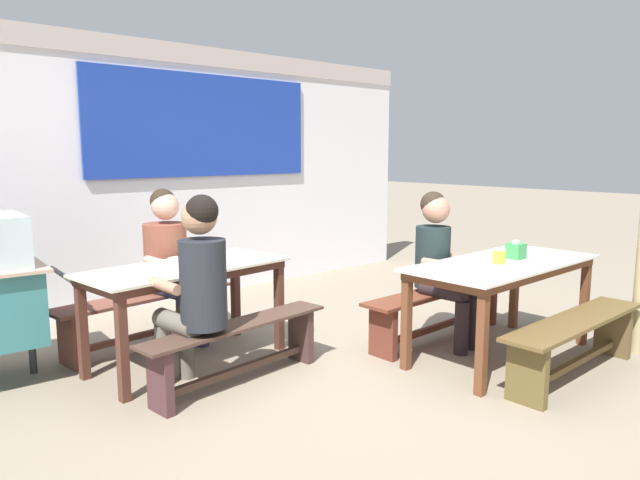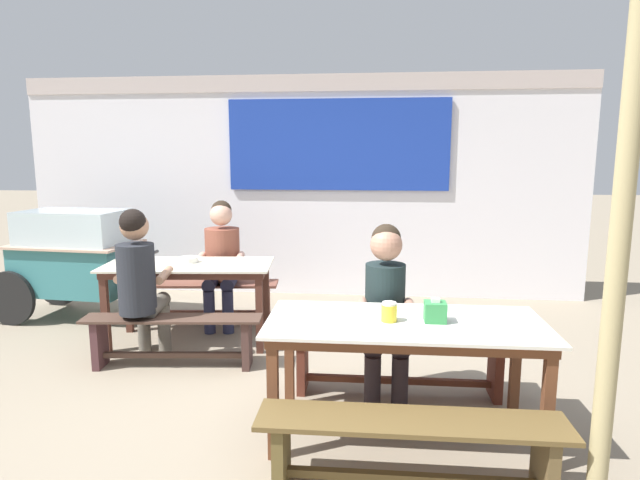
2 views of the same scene
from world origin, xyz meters
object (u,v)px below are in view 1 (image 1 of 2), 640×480
(bench_near_back, at_px, (438,306))
(person_center_facing, at_px, (170,256))
(person_left_back_turned, at_px, (197,283))
(condiment_jar, at_px, (499,256))
(person_right_near_table, at_px, (440,258))
(dining_table_far, at_px, (186,277))
(tissue_box, at_px, (516,251))
(dining_table_near, at_px, (503,271))
(bench_near_front, at_px, (575,338))
(bench_far_front, at_px, (238,346))
(soup_bowl, at_px, (180,261))
(bench_far_back, at_px, (146,312))

(bench_near_back, height_order, person_center_facing, person_center_facing)
(bench_near_back, distance_m, person_left_back_turned, 2.16)
(condiment_jar, bearing_deg, person_right_near_table, 90.99)
(dining_table_far, relative_size, tissue_box, 10.86)
(dining_table_far, bearing_deg, dining_table_near, -37.93)
(bench_near_front, bearing_deg, bench_far_front, 141.26)
(bench_far_front, xyz_separation_m, tissue_box, (1.99, -0.88, 0.54))
(bench_near_back, bearing_deg, person_center_facing, 140.39)
(bench_near_front, xyz_separation_m, person_right_near_table, (-0.11, 1.09, 0.43))
(person_right_near_table, xyz_separation_m, tissue_box, (0.28, -0.50, 0.09))
(dining_table_far, xyz_separation_m, condiment_jar, (1.78, -1.48, 0.14))
(person_right_near_table, bearing_deg, tissue_box, -60.75)
(dining_table_far, relative_size, dining_table_near, 0.94)
(dining_table_far, bearing_deg, person_left_back_turned, -111.98)
(bench_near_front, relative_size, person_left_back_turned, 1.20)
(dining_table_near, bearing_deg, bench_far_front, 154.11)
(bench_near_front, height_order, soup_bowl, soup_bowl)
(bench_far_back, distance_m, bench_near_back, 2.42)
(bench_near_front, relative_size, soup_bowl, 8.81)
(bench_far_front, bearing_deg, bench_near_back, -9.41)
(bench_near_front, bearing_deg, tissue_box, 73.85)
(dining_table_near, xyz_separation_m, bench_near_back, (-0.01, 0.58, -0.38))
(bench_near_front, xyz_separation_m, person_left_back_turned, (-2.10, 1.51, 0.46))
(bench_near_front, bearing_deg, bench_near_back, 90.73)
(dining_table_far, bearing_deg, bench_near_front, -47.34)
(dining_table_near, height_order, tissue_box, tissue_box)
(bench_near_back, height_order, tissue_box, tissue_box)
(condiment_jar, bearing_deg, bench_near_back, 81.59)
(tissue_box, bearing_deg, person_center_facing, 133.52)
(bench_near_front, height_order, tissue_box, tissue_box)
(bench_near_back, bearing_deg, person_left_back_turned, 170.71)
(bench_near_back, xyz_separation_m, person_left_back_turned, (-2.09, 0.34, 0.46))
(bench_far_front, xyz_separation_m, person_right_near_table, (1.71, -0.38, 0.44))
(bench_far_back, relative_size, bench_near_back, 0.94)
(dining_table_near, xyz_separation_m, tissue_box, (0.18, 0.00, 0.14))
(tissue_box, bearing_deg, soup_bowl, 143.79)
(dining_table_near, height_order, bench_near_front, dining_table_near)
(dining_table_near, relative_size, soup_bowl, 9.42)
(bench_near_back, relative_size, person_left_back_turned, 1.25)
(soup_bowl, bearing_deg, bench_near_front, -47.83)
(dining_table_far, xyz_separation_m, bench_near_front, (1.88, -2.04, -0.38))
(dining_table_far, relative_size, bench_far_front, 1.07)
(soup_bowl, bearing_deg, tissue_box, -36.21)
(person_right_near_table, bearing_deg, condiment_jar, -89.01)
(person_right_near_table, distance_m, condiment_jar, 0.53)
(soup_bowl, bearing_deg, person_right_near_table, -29.52)
(bench_far_back, xyz_separation_m, person_center_facing, (0.21, -0.04, 0.44))
(person_right_near_table, xyz_separation_m, person_center_facing, (-1.62, 1.50, 0.01))
(bench_far_front, height_order, person_center_facing, person_center_facing)
(dining_table_far, distance_m, soup_bowl, 0.12)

